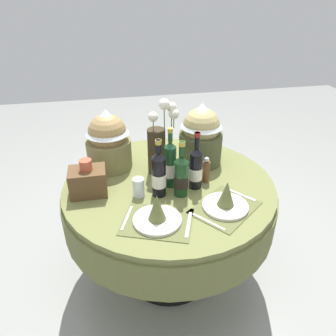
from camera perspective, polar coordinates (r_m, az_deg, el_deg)
name	(u,v)px	position (r m, az deg, el deg)	size (l,w,h in m)	color
ground	(169,271)	(2.40, 0.15, -17.62)	(8.00, 8.00, 0.00)	gray
dining_table	(169,203)	(2.00, 0.17, -6.13)	(1.26, 1.26, 0.74)	olive
place_setting_left	(157,214)	(1.59, -1.92, -8.15)	(0.41, 0.36, 0.16)	brown
place_setting_right	(226,201)	(1.71, 10.13, -5.66)	(0.43, 0.41, 0.16)	brown
flower_vase	(158,143)	(1.93, -1.69, 4.43)	(0.19, 0.11, 0.46)	#332819
wine_bottle_left	(196,168)	(1.82, 4.90, 0.08)	(0.08, 0.08, 0.34)	black
wine_bottle_centre	(159,174)	(1.74, -1.63, -1.10)	(0.08, 0.08, 0.33)	black
wine_bottle_right	(170,164)	(1.82, 0.39, 0.64)	(0.07, 0.07, 0.36)	#194223
wine_bottle_rear	(181,176)	(1.75, 2.35, -1.33)	(0.08, 0.08, 0.32)	#143819
tumbler_near_right	(139,187)	(1.78, -5.20, -3.41)	(0.06, 0.06, 0.11)	silver
pepper_mill	(206,171)	(1.90, 6.68, -0.44)	(0.04, 0.04, 0.16)	brown
gift_tub_back_left	(108,138)	(2.02, -10.53, 5.26)	(0.28, 0.28, 0.38)	olive
gift_tub_back_right	(201,132)	(2.05, 5.83, 6.29)	(0.27, 0.27, 0.40)	#474C2D
woven_basket_side_left	(88,181)	(1.83, -13.90, -2.17)	(0.20, 0.15, 0.21)	brown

